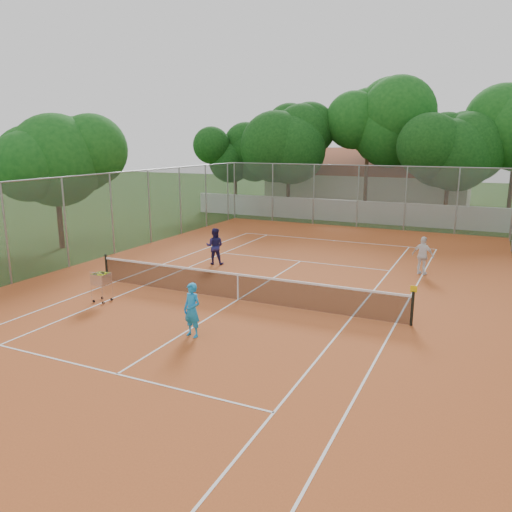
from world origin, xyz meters
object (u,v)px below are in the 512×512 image
at_px(player_far_right, 423,256).
at_px(clubhouse, 369,180).
at_px(player_near, 192,310).
at_px(ball_hopper, 102,286).
at_px(tennis_net, 238,286).
at_px(player_far_left, 215,246).

bearing_deg(player_far_right, clubhouse, -52.92).
xyz_separation_m(player_near, ball_hopper, (-4.53, 1.32, -0.22)).
relative_size(tennis_net, ball_hopper, 10.49).
bearing_deg(clubhouse, ball_hopper, -93.98).
bearing_deg(player_far_right, ball_hopper, 60.74).
distance_m(tennis_net, clubhouse, 29.12).
bearing_deg(player_far_left, tennis_net, 111.33).
bearing_deg(clubhouse, player_near, -85.86).
distance_m(clubhouse, player_near, 32.67).
distance_m(tennis_net, player_far_left, 5.43).
relative_size(clubhouse, player_far_left, 9.86).
distance_m(clubhouse, ball_hopper, 31.35).
relative_size(clubhouse, ball_hopper, 14.49).
bearing_deg(tennis_net, player_far_right, 49.56).
relative_size(player_far_left, player_far_right, 1.03).
bearing_deg(player_far_left, clubhouse, -110.12).
xyz_separation_m(player_near, player_far_right, (5.08, 9.93, 0.02)).
bearing_deg(tennis_net, player_far_left, 128.30).
bearing_deg(player_near, ball_hopper, 174.96).
bearing_deg(player_far_left, ball_hopper, 65.92).
bearing_deg(clubhouse, tennis_net, -86.05).
height_order(player_far_right, ball_hopper, player_far_right).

